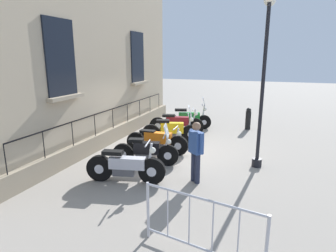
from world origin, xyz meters
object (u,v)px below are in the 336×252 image
object	(u,v)px
lamppost	(265,58)
pedestrian_standing	(196,149)
motorcycle_green	(189,119)
crowd_barrier	(201,225)
motorcycle_black	(146,151)
motorcycle_yellow	(172,131)
bollard	(248,119)
motorcycle_silver	(126,167)
motorcycle_maroon	(177,124)
motorcycle_orange	(157,141)

from	to	relation	value
lamppost	pedestrian_standing	distance (m)	3.11
motorcycle_green	lamppost	distance (m)	5.51
crowd_barrier	motorcycle_black	bearing A→B (deg)	126.09
motorcycle_yellow	pedestrian_standing	world-z (taller)	pedestrian_standing
bollard	motorcycle_yellow	bearing A→B (deg)	-129.49
motorcycle_silver	lamppost	xyz separation A→B (m)	(3.08, 2.26, 2.69)
bollard	motorcycle_green	bearing A→B (deg)	-163.16
lamppost	crowd_barrier	distance (m)	5.07
motorcycle_yellow	motorcycle_maroon	bearing A→B (deg)	98.85
bollard	lamppost	bearing A→B (deg)	-81.99
motorcycle_silver	motorcycle_yellow	distance (m)	3.64
motorcycle_black	bollard	size ratio (longest dim) A/B	2.01
motorcycle_green	bollard	size ratio (longest dim) A/B	2.08
motorcycle_black	motorcycle_green	distance (m)	4.64
motorcycle_orange	crowd_barrier	world-z (taller)	crowd_barrier
motorcycle_green	crowd_barrier	distance (m)	8.38
motorcycle_yellow	motorcycle_silver	bearing A→B (deg)	-89.27
motorcycle_maroon	motorcycle_green	distance (m)	1.14
motorcycle_silver	crowd_barrier	distance (m)	3.21
motorcycle_black	motorcycle_maroon	bearing A→B (deg)	93.53
motorcycle_yellow	motorcycle_maroon	world-z (taller)	motorcycle_yellow
motorcycle_green	bollard	world-z (taller)	motorcycle_green
motorcycle_orange	lamppost	size ratio (longest dim) A/B	0.45
motorcycle_black	lamppost	bearing A→B (deg)	17.62
motorcycle_yellow	pedestrian_standing	size ratio (longest dim) A/B	1.34
lamppost	crowd_barrier	size ratio (longest dim) A/B	2.35
motorcycle_black	motorcycle_maroon	size ratio (longest dim) A/B	0.88
lamppost	bollard	bearing A→B (deg)	98.01
crowd_barrier	bollard	bearing A→B (deg)	89.86
lamppost	bollard	size ratio (longest dim) A/B	4.93
motorcycle_black	pedestrian_standing	xyz separation A→B (m)	(1.67, -0.66, 0.45)
motorcycle_black	pedestrian_standing	distance (m)	1.85
lamppost	bollard	world-z (taller)	lamppost
crowd_barrier	motorcycle_orange	bearing A→B (deg)	119.80
motorcycle_black	pedestrian_standing	world-z (taller)	pedestrian_standing
motorcycle_green	pedestrian_standing	world-z (taller)	pedestrian_standing
motorcycle_black	motorcycle_yellow	bearing A→B (deg)	90.90
motorcycle_green	pedestrian_standing	bearing A→B (deg)	-72.24
motorcycle_black	pedestrian_standing	size ratio (longest dim) A/B	1.23
crowd_barrier	bollard	distance (m)	8.76
motorcycle_silver	motorcycle_green	bearing A→B (deg)	90.40
motorcycle_green	motorcycle_black	bearing A→B (deg)	-89.60
motorcycle_yellow	motorcycle_green	bearing A→B (deg)	89.88
motorcycle_yellow	bollard	xyz separation A→B (m)	(2.51, 3.04, 0.03)
motorcycle_silver	lamppost	size ratio (longest dim) A/B	0.43
motorcycle_orange	motorcycle_black	bearing A→B (deg)	-84.69
motorcycle_orange	motorcycle_yellow	size ratio (longest dim) A/B	1.02
crowd_barrier	pedestrian_standing	distance (m)	2.83
motorcycle_maroon	pedestrian_standing	size ratio (longest dim) A/B	1.40
motorcycle_yellow	crowd_barrier	bearing A→B (deg)	-66.51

